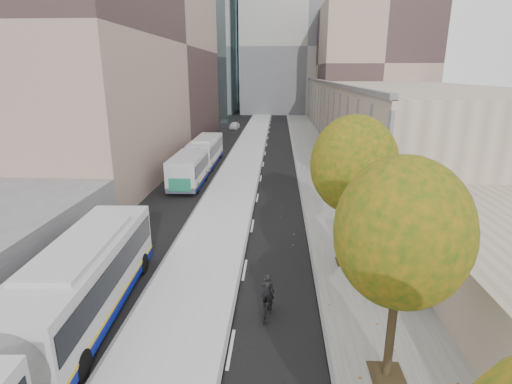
# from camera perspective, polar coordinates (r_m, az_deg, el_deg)

# --- Properties ---
(bus_platform) EXTENTS (4.25, 150.00, 0.15)m
(bus_platform) POSITION_cam_1_polar(r_m,az_deg,el_deg) (42.28, -2.05, 3.81)
(bus_platform) COLOR silver
(bus_platform) RESTS_ON ground
(sidewalk) EXTENTS (4.75, 150.00, 0.08)m
(sidewalk) POSITION_cam_1_polar(r_m,az_deg,el_deg) (42.32, 8.83, 3.59)
(sidewalk) COLOR gray
(sidewalk) RESTS_ON ground
(building_tan) EXTENTS (18.00, 92.00, 8.00)m
(building_tan) POSITION_cam_1_polar(r_m,az_deg,el_deg) (71.95, 16.04, 11.72)
(building_tan) COLOR tan
(building_tan) RESTS_ON ground
(building_midrise) EXTENTS (24.00, 46.00, 25.00)m
(building_midrise) POSITION_cam_1_polar(r_m,az_deg,el_deg) (52.19, -23.57, 18.71)
(building_midrise) COLOR #A28475
(building_midrise) RESTS_ON ground
(building_far_block) EXTENTS (30.00, 18.00, 30.00)m
(building_far_block) POSITION_cam_1_polar(r_m,az_deg,el_deg) (102.35, 7.02, 19.71)
(building_far_block) COLOR #9F9B92
(building_far_block) RESTS_ON ground
(bus_shelter) EXTENTS (1.90, 4.40, 2.53)m
(bus_shelter) POSITION_cam_1_polar(r_m,az_deg,el_deg) (19.39, 20.34, -6.65)
(bus_shelter) COLOR #383A3F
(bus_shelter) RESTS_ON sidewalk
(tree_b) EXTENTS (4.00, 4.00, 6.97)m
(tree_b) POSITION_cam_1_polar(r_m,az_deg,el_deg) (12.46, 20.14, -5.54)
(tree_b) COLOR black
(tree_b) RESTS_ON sidewalk
(tree_c) EXTENTS (4.20, 4.20, 7.28)m
(tree_c) POSITION_cam_1_polar(r_m,az_deg,el_deg) (19.85, 13.79, 3.78)
(tree_c) COLOR black
(tree_c) RESTS_ON sidewalk
(bus_near) EXTENTS (3.58, 18.36, 3.04)m
(bus_near) POSITION_cam_1_polar(r_m,az_deg,el_deg) (14.50, -29.86, -18.70)
(bus_near) COLOR silver
(bus_near) RESTS_ON ground
(bus_far) EXTENTS (2.54, 16.59, 2.76)m
(bus_far) POSITION_cam_1_polar(r_m,az_deg,el_deg) (39.59, -8.11, 4.89)
(bus_far) COLOR silver
(bus_far) RESTS_ON ground
(cyclist) EXTENTS (0.75, 1.57, 1.94)m
(cyclist) POSITION_cam_1_polar(r_m,az_deg,el_deg) (16.61, 1.65, -15.35)
(cyclist) COLOR black
(cyclist) RESTS_ON ground
(distant_car) EXTENTS (1.77, 3.69, 1.22)m
(distant_car) POSITION_cam_1_polar(r_m,az_deg,el_deg) (70.65, -3.12, 9.48)
(distant_car) COLOR silver
(distant_car) RESTS_ON ground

